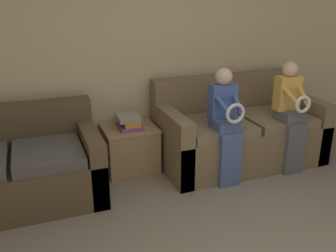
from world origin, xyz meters
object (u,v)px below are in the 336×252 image
couch_side (13,170)px  child_right_seated (291,112)px  couch_main (238,133)px  child_left_seated (226,121)px  book_stack (129,121)px  side_shelf (130,148)px

couch_side → child_right_seated: child_right_seated is taller
couch_main → couch_side: size_ratio=1.15×
couch_main → child_left_seated: bearing=-135.1°
couch_side → child_left_seated: size_ratio=1.36×
child_left_seated → book_stack: (-0.88, 0.61, -0.10)m
couch_main → side_shelf: 1.30m
couch_main → child_left_seated: size_ratio=1.56×
couch_main → child_right_seated: bearing=-44.8°
book_stack → side_shelf: bearing=-3.2°
couch_main → child_right_seated: child_right_seated is taller
couch_side → book_stack: couch_side is taller
couch_side → child_left_seated: bearing=-9.9°
child_left_seated → book_stack: child_left_seated is taller
child_left_seated → book_stack: bearing=145.0°
child_right_seated → couch_main: bearing=135.2°
couch_side → side_shelf: size_ratio=2.82×
couch_side → side_shelf: 1.27m
side_shelf → book_stack: size_ratio=1.90×
couch_main → couch_side: bearing=-179.1°
child_left_seated → book_stack: 1.08m
child_right_seated → book_stack: 1.81m
couch_main → couch_side: couch_main is taller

